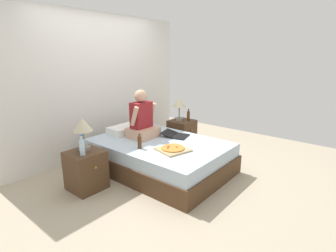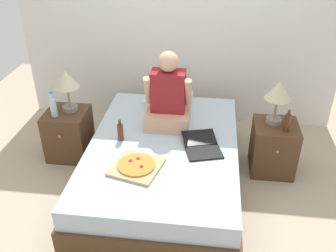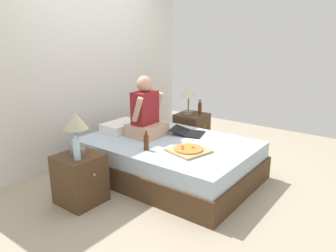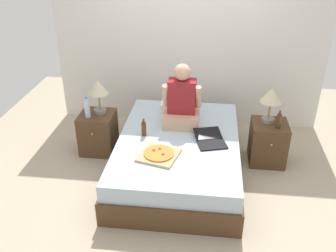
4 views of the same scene
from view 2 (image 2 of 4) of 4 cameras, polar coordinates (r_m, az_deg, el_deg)
ground_plane at (r=3.87m, az=-0.69°, el=-8.57°), size 5.84×5.84×0.00m
wall_back at (r=4.55m, az=1.69°, el=15.54°), size 3.84×0.12×2.50m
bed at (r=3.72m, az=-0.71°, el=-5.78°), size 1.45×2.11×0.48m
nightstand_left at (r=4.26m, az=-14.87°, el=-1.12°), size 0.44×0.47×0.54m
lamp_on_left_nightstand at (r=4.01m, az=-15.22°, el=6.46°), size 0.26×0.26×0.45m
water_bottle at (r=4.03m, az=-17.08°, el=2.89°), size 0.07×0.07×0.28m
nightstand_right at (r=4.04m, az=15.73°, el=-3.17°), size 0.44×0.47×0.54m
lamp_on_right_nightstand at (r=3.79m, az=16.46°, el=4.78°), size 0.26×0.26×0.45m
beer_bottle at (r=3.78m, az=17.72°, el=0.53°), size 0.06×0.06×0.23m
pillow at (r=4.22m, az=0.09°, el=3.85°), size 0.52×0.34×0.12m
person_seated at (r=3.76m, az=0.05°, el=4.12°), size 0.47×0.40×0.78m
laptop at (r=3.50m, az=5.27°, el=-3.30°), size 0.42×0.49×0.07m
pizza_box at (r=3.27m, az=-4.82°, el=-6.12°), size 0.49×0.49×0.04m
beer_bottle_on_bed at (r=3.62m, az=-7.26°, el=-0.85°), size 0.06×0.06×0.22m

